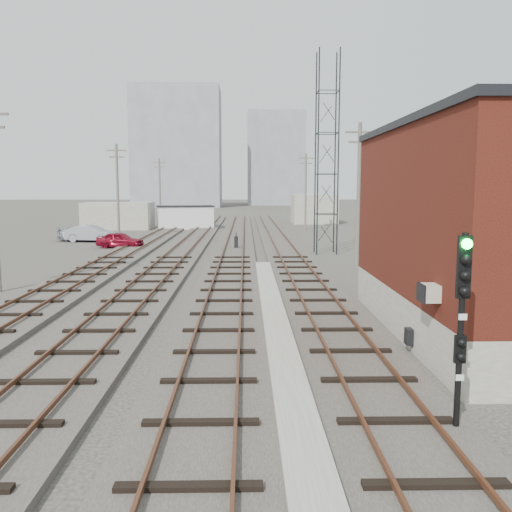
{
  "coord_description": "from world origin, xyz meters",
  "views": [
    {
      "loc": [
        -0.57,
        -5.97,
        5.02
      ],
      "look_at": [
        -0.15,
        16.19,
        2.2
      ],
      "focal_mm": 38.0,
      "sensor_mm": 36.0,
      "label": 1
    }
  ],
  "objects_px": {
    "switch_stand": "(236,242)",
    "site_trailer": "(185,217)",
    "signal_mast": "(462,318)",
    "car_red": "(120,240)",
    "car_grey": "(82,233)",
    "car_silver": "(91,234)"
  },
  "relations": [
    {
      "from": "switch_stand",
      "to": "site_trailer",
      "type": "relative_size",
      "value": 0.18
    },
    {
      "from": "signal_mast",
      "to": "car_red",
      "type": "xyz_separation_m",
      "value": [
        -14.74,
        34.7,
        -1.78
      ]
    },
    {
      "from": "car_red",
      "to": "car_grey",
      "type": "distance_m",
      "value": 8.21
    },
    {
      "from": "site_trailer",
      "to": "switch_stand",
      "type": "bearing_deg",
      "value": -86.92
    },
    {
      "from": "switch_stand",
      "to": "signal_mast",
      "type": "bearing_deg",
      "value": -78.24
    },
    {
      "from": "signal_mast",
      "to": "car_grey",
      "type": "distance_m",
      "value": 45.71
    },
    {
      "from": "site_trailer",
      "to": "car_grey",
      "type": "bearing_deg",
      "value": -133.9
    },
    {
      "from": "signal_mast",
      "to": "switch_stand",
      "type": "relative_size",
      "value": 3.18
    },
    {
      "from": "site_trailer",
      "to": "car_red",
      "type": "xyz_separation_m",
      "value": [
        -3.17,
        -20.42,
        -0.77
      ]
    },
    {
      "from": "switch_stand",
      "to": "car_grey",
      "type": "bearing_deg",
      "value": 154.04
    },
    {
      "from": "car_red",
      "to": "car_grey",
      "type": "xyz_separation_m",
      "value": [
        -5.08,
        6.46,
        0.01
      ]
    },
    {
      "from": "switch_stand",
      "to": "car_silver",
      "type": "bearing_deg",
      "value": 156.24
    },
    {
      "from": "signal_mast",
      "to": "site_trailer",
      "type": "bearing_deg",
      "value": 101.85
    },
    {
      "from": "signal_mast",
      "to": "car_red",
      "type": "relative_size",
      "value": 1.07
    },
    {
      "from": "site_trailer",
      "to": "car_grey",
      "type": "distance_m",
      "value": 16.24
    },
    {
      "from": "signal_mast",
      "to": "car_silver",
      "type": "height_order",
      "value": "signal_mast"
    },
    {
      "from": "signal_mast",
      "to": "car_red",
      "type": "bearing_deg",
      "value": 113.01
    },
    {
      "from": "site_trailer",
      "to": "car_red",
      "type": "height_order",
      "value": "site_trailer"
    },
    {
      "from": "site_trailer",
      "to": "car_grey",
      "type": "relative_size",
      "value": 1.57
    },
    {
      "from": "switch_stand",
      "to": "car_red",
      "type": "xyz_separation_m",
      "value": [
        -9.69,
        1.74,
        0.05
      ]
    },
    {
      "from": "signal_mast",
      "to": "switch_stand",
      "type": "height_order",
      "value": "signal_mast"
    },
    {
      "from": "switch_stand",
      "to": "car_red",
      "type": "relative_size",
      "value": 0.34
    }
  ]
}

